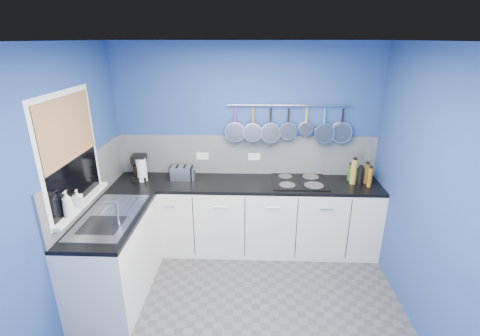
# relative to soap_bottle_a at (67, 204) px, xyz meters

# --- Properties ---
(floor) EXTENTS (3.20, 3.00, 0.02)m
(floor) POSITION_rel_soap_bottle_a_xyz_m (1.53, -0.03, -1.18)
(floor) COLOR #47474C
(floor) RESTS_ON ground
(ceiling) EXTENTS (3.20, 3.00, 0.02)m
(ceiling) POSITION_rel_soap_bottle_a_xyz_m (1.53, -0.03, 1.34)
(ceiling) COLOR white
(ceiling) RESTS_ON ground
(wall_back) EXTENTS (3.20, 0.02, 2.50)m
(wall_back) POSITION_rel_soap_bottle_a_xyz_m (1.53, 1.48, 0.08)
(wall_back) COLOR navy
(wall_back) RESTS_ON ground
(wall_left) EXTENTS (0.02, 3.00, 2.50)m
(wall_left) POSITION_rel_soap_bottle_a_xyz_m (-0.08, -0.03, 0.08)
(wall_left) COLOR navy
(wall_left) RESTS_ON ground
(wall_right) EXTENTS (0.02, 3.00, 2.50)m
(wall_right) POSITION_rel_soap_bottle_a_xyz_m (3.14, -0.03, 0.08)
(wall_right) COLOR navy
(wall_right) RESTS_ON ground
(backsplash_back) EXTENTS (3.20, 0.02, 0.50)m
(backsplash_back) POSITION_rel_soap_bottle_a_xyz_m (1.53, 1.46, -0.02)
(backsplash_back) COLOR #929498
(backsplash_back) RESTS_ON wall_back
(backsplash_left) EXTENTS (0.02, 1.80, 0.50)m
(backsplash_left) POSITION_rel_soap_bottle_a_xyz_m (-0.06, 0.57, -0.02)
(backsplash_left) COLOR #929498
(backsplash_left) RESTS_ON wall_left
(cabinet_run_back) EXTENTS (3.20, 0.60, 0.86)m
(cabinet_run_back) POSITION_rel_soap_bottle_a_xyz_m (1.53, 1.17, -0.74)
(cabinet_run_back) COLOR silver
(cabinet_run_back) RESTS_ON ground
(worktop_back) EXTENTS (3.20, 0.60, 0.04)m
(worktop_back) POSITION_rel_soap_bottle_a_xyz_m (1.53, 1.17, -0.29)
(worktop_back) COLOR black
(worktop_back) RESTS_ON cabinet_run_back
(cabinet_run_left) EXTENTS (0.60, 1.20, 0.86)m
(cabinet_run_left) POSITION_rel_soap_bottle_a_xyz_m (0.23, 0.27, -0.74)
(cabinet_run_left) COLOR silver
(cabinet_run_left) RESTS_ON ground
(worktop_left) EXTENTS (0.60, 1.20, 0.04)m
(worktop_left) POSITION_rel_soap_bottle_a_xyz_m (0.23, 0.27, -0.29)
(worktop_left) COLOR black
(worktop_left) RESTS_ON cabinet_run_left
(window_frame) EXTENTS (0.01, 1.00, 1.10)m
(window_frame) POSITION_rel_soap_bottle_a_xyz_m (-0.05, 0.27, 0.38)
(window_frame) COLOR white
(window_frame) RESTS_ON wall_left
(window_glass) EXTENTS (0.01, 0.90, 1.00)m
(window_glass) POSITION_rel_soap_bottle_a_xyz_m (-0.04, 0.27, 0.38)
(window_glass) COLOR black
(window_glass) RESTS_ON wall_left
(bamboo_blind) EXTENTS (0.01, 0.90, 0.55)m
(bamboo_blind) POSITION_rel_soap_bottle_a_xyz_m (-0.03, 0.27, 0.61)
(bamboo_blind) COLOR tan
(bamboo_blind) RESTS_ON wall_left
(window_sill) EXTENTS (0.10, 0.98, 0.03)m
(window_sill) POSITION_rel_soap_bottle_a_xyz_m (-0.02, 0.27, -0.13)
(window_sill) COLOR white
(window_sill) RESTS_ON wall_left
(sink_unit) EXTENTS (0.50, 0.95, 0.01)m
(sink_unit) POSITION_rel_soap_bottle_a_xyz_m (0.23, 0.27, -0.27)
(sink_unit) COLOR silver
(sink_unit) RESTS_ON worktop_left
(mixer_tap) EXTENTS (0.12, 0.08, 0.26)m
(mixer_tap) POSITION_rel_soap_bottle_a_xyz_m (0.39, 0.09, -0.14)
(mixer_tap) COLOR silver
(mixer_tap) RESTS_ON worktop_left
(socket_left) EXTENTS (0.15, 0.01, 0.09)m
(socket_left) POSITION_rel_soap_bottle_a_xyz_m (0.98, 1.45, -0.04)
(socket_left) COLOR white
(socket_left) RESTS_ON backsplash_back
(socket_right) EXTENTS (0.15, 0.01, 0.09)m
(socket_right) POSITION_rel_soap_bottle_a_xyz_m (1.63, 1.45, -0.04)
(socket_right) COLOR white
(socket_right) RESTS_ON backsplash_back
(pot_rail) EXTENTS (1.45, 0.02, 0.02)m
(pot_rail) POSITION_rel_soap_bottle_a_xyz_m (2.03, 1.42, 0.61)
(pot_rail) COLOR silver
(pot_rail) RESTS_ON wall_back
(soap_bottle_a) EXTENTS (0.10, 0.10, 0.24)m
(soap_bottle_a) POSITION_rel_soap_bottle_a_xyz_m (0.00, 0.00, 0.00)
(soap_bottle_a) COLOR white
(soap_bottle_a) RESTS_ON window_sill
(soap_bottle_b) EXTENTS (0.09, 0.09, 0.17)m
(soap_bottle_b) POSITION_rel_soap_bottle_a_xyz_m (0.00, 0.17, -0.03)
(soap_bottle_b) COLOR white
(soap_bottle_b) RESTS_ON window_sill
(paper_towel) EXTENTS (0.12, 0.12, 0.27)m
(paper_towel) POSITION_rel_soap_bottle_a_xyz_m (0.28, 1.17, -0.13)
(paper_towel) COLOR white
(paper_towel) RESTS_ON worktop_back
(coffee_maker) EXTENTS (0.19, 0.20, 0.31)m
(coffee_maker) POSITION_rel_soap_bottle_a_xyz_m (0.24, 1.21, -0.12)
(coffee_maker) COLOR black
(coffee_maker) RESTS_ON worktop_back
(toaster) EXTENTS (0.26, 0.15, 0.16)m
(toaster) POSITION_rel_soap_bottle_a_xyz_m (0.75, 1.24, -0.19)
(toaster) COLOR silver
(toaster) RESTS_ON worktop_back
(canister) EXTENTS (0.09, 0.09, 0.13)m
(canister) POSITION_rel_soap_bottle_a_xyz_m (0.87, 1.23, -0.20)
(canister) COLOR silver
(canister) RESTS_ON worktop_back
(hob) EXTENTS (0.65, 0.57, 0.01)m
(hob) POSITION_rel_soap_bottle_a_xyz_m (2.18, 1.22, -0.26)
(hob) COLOR black
(hob) RESTS_ON worktop_back
(pan_0) EXTENTS (0.25, 0.08, 0.44)m
(pan_0) POSITION_rel_soap_bottle_a_xyz_m (1.40, 1.41, 0.39)
(pan_0) COLOR silver
(pan_0) RESTS_ON pot_rail
(pan_1) EXTENTS (0.23, 0.13, 0.42)m
(pan_1) POSITION_rel_soap_bottle_a_xyz_m (1.61, 1.41, 0.40)
(pan_1) COLOR silver
(pan_1) RESTS_ON pot_rail
(pan_2) EXTENTS (0.25, 0.11, 0.44)m
(pan_2) POSITION_rel_soap_bottle_a_xyz_m (1.82, 1.41, 0.39)
(pan_2) COLOR silver
(pan_2) RESTS_ON pot_rail
(pan_3) EXTENTS (0.22, 0.08, 0.41)m
(pan_3) POSITION_rel_soap_bottle_a_xyz_m (2.03, 1.41, 0.41)
(pan_3) COLOR silver
(pan_3) RESTS_ON pot_rail
(pan_4) EXTENTS (0.17, 0.07, 0.36)m
(pan_4) POSITION_rel_soap_bottle_a_xyz_m (2.24, 1.41, 0.43)
(pan_4) COLOR silver
(pan_4) RESTS_ON pot_rail
(pan_5) EXTENTS (0.25, 0.11, 0.44)m
(pan_5) POSITION_rel_soap_bottle_a_xyz_m (2.45, 1.41, 0.39)
(pan_5) COLOR silver
(pan_5) RESTS_ON pot_rail
(pan_6) EXTENTS (0.26, 0.06, 0.45)m
(pan_6) POSITION_rel_soap_bottle_a_xyz_m (2.67, 1.41, 0.39)
(pan_6) COLOR silver
(pan_6) RESTS_ON pot_rail
(condiment_0) EXTENTS (0.05, 0.05, 0.18)m
(condiment_0) POSITION_rel_soap_bottle_a_xyz_m (2.98, 1.29, -0.18)
(condiment_0) COLOR brown
(condiment_0) RESTS_ON worktop_back
(condiment_1) EXTENTS (0.07, 0.07, 0.13)m
(condiment_1) POSITION_rel_soap_bottle_a_xyz_m (2.90, 1.29, -0.20)
(condiment_1) COLOR #3F721E
(condiment_1) RESTS_ON worktop_back
(condiment_2) EXTENTS (0.06, 0.06, 0.20)m
(condiment_2) POSITION_rel_soap_bottle_a_xyz_m (2.79, 1.29, -0.17)
(condiment_2) COLOR #265919
(condiment_2) RESTS_ON worktop_back
(condiment_3) EXTENTS (0.06, 0.06, 0.24)m
(condiment_3) POSITION_rel_soap_bottle_a_xyz_m (2.96, 1.21, -0.15)
(condiment_3) COLOR brown
(condiment_3) RESTS_ON worktop_back
(condiment_4) EXTENTS (0.06, 0.06, 0.21)m
(condiment_4) POSITION_rel_soap_bottle_a_xyz_m (2.88, 1.18, -0.16)
(condiment_4) COLOR black
(condiment_4) RESTS_ON worktop_back
(condiment_5) EXTENTS (0.07, 0.07, 0.30)m
(condiment_5) POSITION_rel_soap_bottle_a_xyz_m (2.80, 1.18, -0.12)
(condiment_5) COLOR olive
(condiment_5) RESTS_ON worktop_back
(condiment_6) EXTENTS (0.05, 0.05, 0.23)m
(condiment_6) POSITION_rel_soap_bottle_a_xyz_m (2.97, 1.10, -0.16)
(condiment_6) COLOR #8C5914
(condiment_6) RESTS_ON worktop_back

